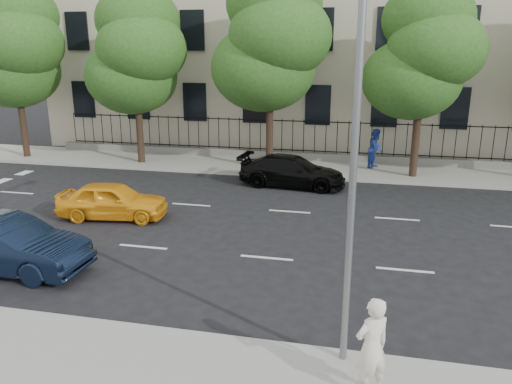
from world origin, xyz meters
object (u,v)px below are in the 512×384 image
street_light (358,101)px  yellow_taxi (113,200)px  navy_sedan (6,245)px  woman_near (372,347)px  black_sedan (292,171)px

street_light → yellow_taxi: size_ratio=2.02×
navy_sedan → woman_near: 10.50m
black_sedan → woman_near: size_ratio=2.56×
yellow_taxi → woman_near: size_ratio=2.12×
yellow_taxi → navy_sedan: 4.85m
street_light → black_sedan: bearing=103.4°
street_light → woman_near: street_light is taller
navy_sedan → yellow_taxi: bearing=-6.4°
street_light → yellow_taxi: (-8.76, 6.64, -4.47)m
woman_near → yellow_taxi: bearing=-77.8°
navy_sedan → street_light: bearing=-99.2°
navy_sedan → woman_near: bearing=-106.8°
black_sedan → street_light: bearing=-161.2°
street_light → black_sedan: (-2.96, 12.45, -4.45)m
navy_sedan → woman_near: (9.94, -3.34, 0.32)m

